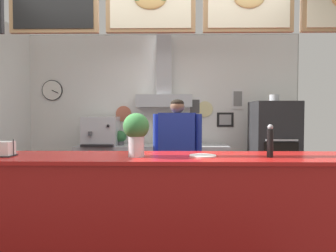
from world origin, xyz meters
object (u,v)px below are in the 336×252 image
(pepper_grinder, at_px, (270,141))
(condiment_plate, at_px, (203,156))
(espresso_machine, at_px, (101,131))
(basil_vase, at_px, (136,132))
(potted_oregano, at_px, (120,137))
(pizza_oven, at_px, (274,155))
(napkin_holder, at_px, (4,149))
(potted_rosemary, at_px, (172,138))
(shop_worker, at_px, (177,160))

(pepper_grinder, distance_m, condiment_plate, 0.55)
(espresso_machine, distance_m, basil_vase, 2.57)
(potted_oregano, bearing_deg, basil_vase, -77.57)
(espresso_machine, height_order, potted_oregano, espresso_machine)
(pizza_oven, relative_size, napkin_holder, 10.28)
(pizza_oven, relative_size, basil_vase, 4.79)
(potted_rosemary, distance_m, potted_oregano, 0.82)
(pizza_oven, relative_size, potted_rosemary, 7.57)
(shop_worker, xyz_separation_m, basil_vase, (-0.35, -1.32, 0.43))
(pizza_oven, bearing_deg, pepper_grinder, -108.18)
(shop_worker, height_order, condiment_plate, shop_worker)
(shop_worker, xyz_separation_m, condiment_plate, (0.19, -1.30, 0.23))
(basil_vase, relative_size, condiment_plate, 1.62)
(napkin_holder, relative_size, condiment_plate, 0.76)
(potted_rosemary, relative_size, napkin_holder, 1.36)
(potted_oregano, bearing_deg, napkin_holder, -102.44)
(pizza_oven, distance_m, condiment_plate, 2.48)
(potted_oregano, distance_m, napkin_holder, 2.51)
(pizza_oven, distance_m, pepper_grinder, 2.32)
(basil_vase, height_order, condiment_plate, basil_vase)
(potted_oregano, bearing_deg, potted_rosemary, -2.41)
(espresso_machine, bearing_deg, condiment_plate, -60.07)
(shop_worker, height_order, potted_rosemary, shop_worker)
(shop_worker, relative_size, pepper_grinder, 6.03)
(potted_rosemary, bearing_deg, espresso_machine, -179.93)
(shop_worker, distance_m, pepper_grinder, 1.57)
(espresso_machine, distance_m, napkin_holder, 2.43)
(espresso_machine, height_order, pepper_grinder, espresso_machine)
(pizza_oven, bearing_deg, espresso_machine, 174.02)
(espresso_machine, bearing_deg, napkin_holder, -95.69)
(shop_worker, relative_size, condiment_plate, 7.31)
(potted_oregano, xyz_separation_m, napkin_holder, (-0.54, -2.45, 0.08))
(potted_rosemary, bearing_deg, potted_oregano, 177.59)
(espresso_machine, height_order, napkin_holder, espresso_machine)
(shop_worker, bearing_deg, espresso_machine, -34.80)
(pizza_oven, xyz_separation_m, basil_vase, (-1.78, -2.15, 0.47))
(espresso_machine, height_order, condiment_plate, espresso_machine)
(basil_vase, bearing_deg, pizza_oven, 50.32)
(potted_rosemary, distance_m, napkin_holder, 2.78)
(espresso_machine, bearing_deg, potted_rosemary, 0.07)
(shop_worker, distance_m, potted_oregano, 1.46)
(basil_vase, bearing_deg, pepper_grinder, -1.01)
(pepper_grinder, bearing_deg, potted_rosemary, 107.98)
(condiment_plate, bearing_deg, pizza_oven, 59.69)
(espresso_machine, relative_size, condiment_plate, 2.47)
(pepper_grinder, relative_size, condiment_plate, 1.21)
(potted_rosemary, xyz_separation_m, napkin_holder, (-1.36, -2.42, 0.09))
(espresso_machine, bearing_deg, shop_worker, -42.73)
(pizza_oven, height_order, potted_rosemary, pizza_oven)
(basil_vase, bearing_deg, shop_worker, 75.30)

